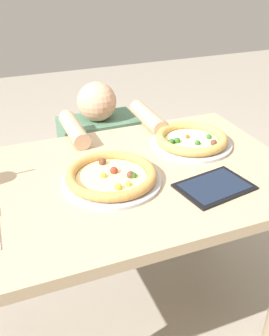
# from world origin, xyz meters

# --- Properties ---
(ground_plane) EXTENTS (8.00, 8.00, 0.00)m
(ground_plane) POSITION_xyz_m (0.00, 0.00, 0.00)
(ground_plane) COLOR #9E9384
(dining_table) EXTENTS (1.28, 0.80, 0.75)m
(dining_table) POSITION_xyz_m (0.00, 0.00, 0.63)
(dining_table) COLOR tan
(dining_table) RESTS_ON ground
(pizza_near) EXTENTS (0.35, 0.35, 0.05)m
(pizza_near) POSITION_xyz_m (-0.03, -0.02, 0.77)
(pizza_near) COLOR #B7B7BC
(pizza_near) RESTS_ON dining_table
(pizza_far) EXTENTS (0.33, 0.33, 0.05)m
(pizza_far) POSITION_xyz_m (0.36, 0.13, 0.77)
(pizza_far) COLOR #B7B7BC
(pizza_far) RESTS_ON dining_table
(tablet) EXTENTS (0.27, 0.21, 0.01)m
(tablet) POSITION_xyz_m (0.28, -0.18, 0.75)
(tablet) COLOR black
(tablet) RESTS_ON dining_table
(diner_seated) EXTENTS (0.41, 0.52, 0.90)m
(diner_seated) POSITION_xyz_m (0.11, 0.60, 0.41)
(diner_seated) COLOR #333847
(diner_seated) RESTS_ON ground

